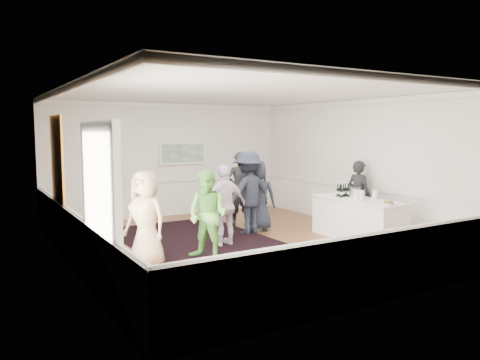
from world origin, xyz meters
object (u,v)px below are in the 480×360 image
serving_table (358,219)px  guest_tan (146,219)px  bartender (359,195)px  ice_bucket (354,193)px  guest_lilac (225,205)px  guest_navy (258,197)px  guest_dark_a (248,193)px  guest_green (207,215)px  guest_dark_b (240,189)px  nut_bowl (388,203)px

serving_table → guest_tan: (-4.78, 0.37, 0.41)m
bartender → ice_bucket: (-0.72, -0.58, 0.17)m
guest_lilac → guest_navy: bearing=-152.5°
serving_table → guest_dark_a: 2.56m
guest_dark_a → guest_green: bearing=30.5°
serving_table → guest_green: (-3.61, 0.27, 0.39)m
ice_bucket → guest_tan: bearing=177.5°
serving_table → guest_tan: size_ratio=1.30×
guest_dark_b → guest_navy: (0.11, -0.72, -0.11)m
bartender → ice_bucket: bartender is taller
bartender → guest_dark_b: size_ratio=0.90×
bartender → guest_dark_b: 2.95m
guest_dark_b → nut_bowl: bearing=125.5°
guest_green → guest_navy: (2.22, 1.66, -0.01)m
serving_table → guest_green: guest_green is taller
guest_navy → ice_bucket: bearing=163.1°
guest_green → guest_dark_a: bearing=100.2°
guest_tan → guest_dark_b: guest_dark_b is taller
guest_tan → guest_navy: guest_tan is taller
guest_lilac → nut_bowl: size_ratio=6.85×
bartender → guest_green: 4.38m
guest_lilac → serving_table: bearing=155.2°
guest_lilac → guest_dark_a: guest_dark_a is taller
nut_bowl → guest_green: bearing=161.0°
ice_bucket → nut_bowl: (-0.13, -1.10, -0.08)m
guest_lilac → nut_bowl: 3.36m
ice_bucket → guest_navy: bearing=128.8°
bartender → ice_bucket: bearing=119.8°
guest_green → guest_dark_b: (2.11, 2.37, 0.10)m
guest_dark_a → guest_navy: guest_dark_a is taller
serving_table → guest_tan: guest_tan is taller
guest_green → guest_navy: bearing=97.6°
serving_table → guest_tan: bearing=175.6°
guest_dark_a → ice_bucket: guest_dark_a is taller
guest_lilac → nut_bowl: guest_lilac is taller
guest_tan → ice_bucket: size_ratio=6.67×
guest_dark_a → nut_bowl: guest_dark_a is taller
ice_bucket → guest_lilac: bearing=162.6°
bartender → guest_dark_a: bearing=58.5°
guest_lilac → ice_bucket: bearing=158.2°
guest_dark_a → guest_navy: size_ratio=1.16×
guest_dark_a → guest_dark_b: size_ratio=1.02×
guest_tan → ice_bucket: (4.81, -0.21, 0.16)m
guest_dark_a → guest_dark_b: bearing=-116.3°
guest_green → nut_bowl: (3.51, -1.21, 0.10)m
nut_bowl → guest_lilac: bearing=143.7°
serving_table → guest_dark_a: bearing=134.9°
guest_dark_b → nut_bowl: (1.40, -3.58, 0.00)m
guest_tan → guest_lilac: size_ratio=1.01×
guest_green → guest_lilac: bearing=104.8°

